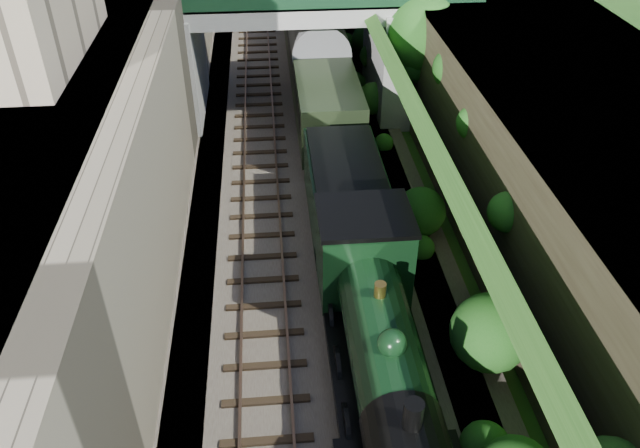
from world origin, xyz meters
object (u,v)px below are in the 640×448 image
(tree, at_px, (425,37))
(locomotive, at_px, (378,337))
(road_bridge, at_px, (313,33))
(tender, at_px, (345,199))

(tree, relative_size, locomotive, 0.65)
(road_bridge, distance_m, tree, 5.71)
(locomotive, height_order, tender, locomotive)
(tree, bearing_deg, locomotive, -106.37)
(tree, relative_size, tender, 1.10)
(road_bridge, height_order, tree, road_bridge)
(tree, height_order, locomotive, tree)
(road_bridge, xyz_separation_m, tender, (0.26, -11.43, -2.46))
(road_bridge, relative_size, tree, 2.42)
(locomotive, relative_size, tender, 1.70)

